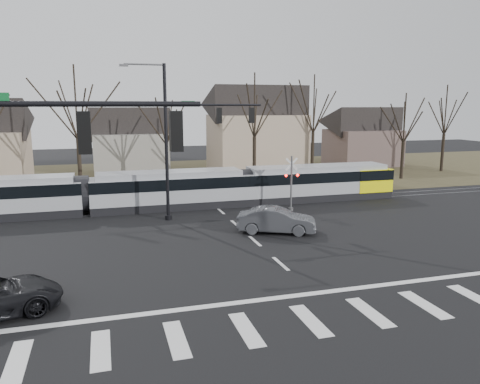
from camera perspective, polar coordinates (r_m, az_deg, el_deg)
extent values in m
plane|color=black|center=(21.30, 6.96, -10.37)|extent=(140.00, 140.00, 0.00)
cube|color=#38331E|center=(51.42, -7.26, 1.97)|extent=(140.00, 28.00, 0.01)
cube|color=silver|center=(16.35, -25.50, -18.12)|extent=(0.60, 2.60, 0.01)
cube|color=silver|center=(16.12, -16.63, -17.93)|extent=(0.60, 2.60, 0.01)
cube|color=silver|center=(16.24, -7.74, -17.33)|extent=(0.60, 2.60, 0.01)
cube|color=silver|center=(16.71, 0.77, -16.39)|extent=(0.60, 2.60, 0.01)
cube|color=silver|center=(17.49, 8.58, -15.21)|extent=(0.60, 2.60, 0.01)
cube|color=silver|center=(18.56, 15.52, -13.93)|extent=(0.60, 2.60, 0.01)
cube|color=silver|center=(19.86, 21.56, -12.63)|extent=(0.60, 2.60, 0.01)
cube|color=silver|center=(21.35, 26.76, -11.40)|extent=(0.60, 2.60, 0.01)
cube|color=silver|center=(19.78, 9.07, -12.09)|extent=(28.00, 0.35, 0.01)
cube|color=silver|center=(23.03, 4.98, -8.69)|extent=(0.18, 2.00, 0.01)
cube|color=silver|center=(26.62, 1.83, -6.00)|extent=(0.18, 2.00, 0.01)
cube|color=silver|center=(30.30, -0.53, -3.94)|extent=(0.18, 2.00, 0.01)
cube|color=silver|center=(34.06, -2.38, -2.32)|extent=(0.18, 2.00, 0.01)
cube|color=silver|center=(37.87, -3.85, -1.03)|extent=(0.18, 2.00, 0.01)
cube|color=silver|center=(41.71, -5.05, 0.02)|extent=(0.18, 2.00, 0.01)
cube|color=silver|center=(45.58, -6.04, 0.90)|extent=(0.18, 2.00, 0.01)
cube|color=silver|center=(49.47, -6.88, 1.64)|extent=(0.18, 2.00, 0.01)
cube|color=#59595E|center=(35.10, -2.81, -1.90)|extent=(90.00, 0.12, 0.06)
cube|color=#59595E|center=(36.43, -3.33, -1.45)|extent=(90.00, 0.12, 0.06)
cube|color=gray|center=(35.09, -8.49, 0.26)|extent=(11.46, 2.67, 2.79)
cube|color=black|center=(35.00, -8.51, 1.17)|extent=(11.48, 2.71, 0.81)
cube|color=gray|center=(38.55, 9.37, 1.15)|extent=(12.42, 2.67, 2.79)
cube|color=black|center=(38.46, 9.40, 1.98)|extent=(12.44, 2.71, 0.81)
cube|color=#FFF607|center=(40.77, 15.32, 1.55)|extent=(3.06, 2.73, 1.86)
imported|color=#414247|center=(28.24, 4.47, -3.44)|extent=(5.11, 5.89, 1.54)
cylinder|color=black|center=(12.25, -20.17, 10.05)|extent=(6.50, 0.14, 0.14)
cube|color=black|center=(12.26, -18.44, 6.87)|extent=(0.32, 0.32, 1.05)
sphere|color=#FF0C07|center=(12.24, -18.53, 8.41)|extent=(0.22, 0.22, 0.22)
cube|color=black|center=(12.39, -7.79, 7.34)|extent=(0.32, 0.32, 1.05)
sphere|color=#FF0C07|center=(12.38, -7.83, 8.87)|extent=(0.22, 0.22, 0.22)
cylinder|color=black|center=(31.09, -8.98, 5.83)|extent=(0.22, 0.22, 10.20)
cylinder|color=black|center=(31.87, -8.72, -3.07)|extent=(0.44, 0.44, 0.30)
cylinder|color=black|center=(31.58, -3.15, 10.56)|extent=(6.50, 0.14, 0.14)
cube|color=#0C5926|center=(31.22, -6.34, 10.78)|extent=(0.90, 0.03, 0.22)
cube|color=black|center=(31.66, -2.56, 9.29)|extent=(0.32, 0.32, 1.05)
sphere|color=#FF0C07|center=(31.66, -2.56, 9.89)|extent=(0.22, 0.22, 0.22)
cube|color=black|center=(32.28, 1.42, 9.32)|extent=(0.32, 0.32, 1.05)
sphere|color=#FF0C07|center=(32.28, 1.42, 9.91)|extent=(0.22, 0.22, 0.22)
cube|color=#59595B|center=(30.87, -14.01, 14.77)|extent=(0.55, 0.22, 0.14)
cylinder|color=#59595B|center=(34.10, 6.27, 1.05)|extent=(0.14, 0.14, 4.00)
cylinder|color=#59595B|center=(34.47, 6.21, -2.06)|extent=(0.36, 0.36, 0.20)
cube|color=silver|center=(33.90, 6.32, 3.39)|extent=(0.95, 0.04, 0.95)
cube|color=silver|center=(33.90, 6.32, 3.39)|extent=(0.95, 0.04, 0.95)
cube|color=black|center=(34.01, 6.29, 2.05)|extent=(1.00, 0.10, 0.12)
sphere|color=#FF0C07|center=(33.77, 5.64, 2.00)|extent=(0.18, 0.18, 0.18)
sphere|color=#FF0C07|center=(34.11, 7.04, 2.06)|extent=(0.18, 0.18, 0.18)
cube|color=gray|center=(54.57, -13.20, 4.64)|extent=(8.00, 7.00, 4.50)
cube|color=gray|center=(54.15, 1.98, 5.93)|extent=(10.00, 8.00, 6.50)
cube|color=brown|center=(62.34, 14.64, 5.28)|extent=(8.00, 7.00, 4.50)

